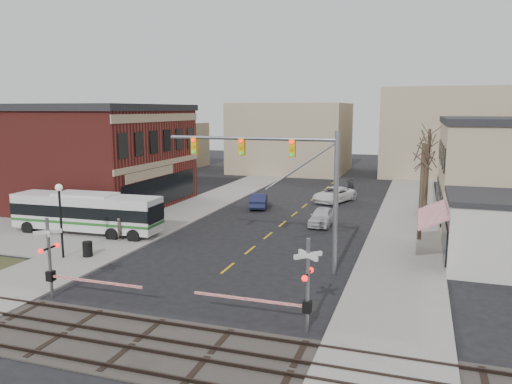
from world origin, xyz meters
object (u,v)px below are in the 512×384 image
(rr_crossing_west, at_px, (57,260))
(car_d, at_px, (342,186))
(pedestrian_far, at_px, (110,223))
(transit_bus, at_px, (86,212))
(pedestrian_near, at_px, (120,229))
(car_c, at_px, (334,195))
(rr_crossing_east, at_px, (297,285))
(trash_bin, at_px, (88,249))
(car_a, at_px, (322,216))
(street_lamp, at_px, (60,206))
(car_b, at_px, (259,200))
(traffic_signal_mast, at_px, (287,170))

(rr_crossing_west, relative_size, car_d, 1.20)
(rr_crossing_west, bearing_deg, pedestrian_far, 113.26)
(transit_bus, relative_size, pedestrian_near, 7.25)
(car_c, distance_m, pedestrian_far, 22.82)
(rr_crossing_east, xyz_separation_m, trash_bin, (-14.79, 5.90, -1.38))
(car_d, bearing_deg, car_a, -81.86)
(rr_crossing_west, bearing_deg, street_lamp, 127.71)
(rr_crossing_west, height_order, trash_bin, rr_crossing_west)
(street_lamp, xyz_separation_m, car_a, (13.36, 14.14, -2.67))
(rr_crossing_west, bearing_deg, car_c, 74.26)
(pedestrian_far, bearing_deg, car_b, 10.35)
(car_a, xyz_separation_m, car_d, (-0.98, 16.87, -0.03))
(traffic_signal_mast, xyz_separation_m, pedestrian_far, (-14.24, 3.35, -4.80))
(car_c, relative_size, pedestrian_far, 3.21)
(transit_bus, distance_m, car_d, 29.32)
(street_lamp, bearing_deg, car_b, 71.80)
(traffic_signal_mast, xyz_separation_m, car_b, (-7.14, 16.67, -5.05))
(trash_bin, xyz_separation_m, car_c, (11.32, 23.83, 0.16))
(traffic_signal_mast, height_order, trash_bin, traffic_signal_mast)
(street_lamp, xyz_separation_m, car_b, (6.36, 19.34, -2.68))
(trash_bin, xyz_separation_m, pedestrian_far, (-2.01, 5.31, 0.36))
(traffic_signal_mast, height_order, street_lamp, traffic_signal_mast)
(pedestrian_far, bearing_deg, pedestrian_near, -89.59)
(trash_bin, height_order, car_a, car_a)
(car_c, bearing_deg, rr_crossing_west, -84.24)
(traffic_signal_mast, relative_size, car_c, 1.90)
(traffic_signal_mast, height_order, pedestrian_far, traffic_signal_mast)
(car_a, bearing_deg, street_lamp, -133.46)
(trash_bin, xyz_separation_m, car_a, (12.09, 13.43, 0.12))
(car_a, height_order, car_c, car_c)
(car_b, height_order, pedestrian_near, pedestrian_near)
(rr_crossing_east, height_order, car_d, rr_crossing_east)
(transit_bus, bearing_deg, street_lamp, -66.02)
(rr_crossing_west, distance_m, car_a, 21.61)
(car_a, bearing_deg, pedestrian_near, -142.56)
(traffic_signal_mast, bearing_deg, pedestrian_far, 166.76)
(rr_crossing_east, distance_m, car_a, 19.56)
(car_d, bearing_deg, traffic_signal_mast, -82.94)
(transit_bus, xyz_separation_m, street_lamp, (2.58, -5.81, 1.71))
(rr_crossing_east, bearing_deg, pedestrian_far, 146.26)
(transit_bus, relative_size, pedestrian_far, 6.90)
(street_lamp, relative_size, car_b, 1.09)
(pedestrian_near, bearing_deg, car_c, -23.91)
(traffic_signal_mast, distance_m, car_b, 18.82)
(rr_crossing_east, xyz_separation_m, pedestrian_far, (-16.79, 11.22, -1.02))
(trash_bin, bearing_deg, street_lamp, -150.87)
(pedestrian_near, bearing_deg, car_a, -46.18)
(trash_bin, relative_size, car_b, 0.22)
(rr_crossing_east, relative_size, pedestrian_near, 3.54)
(rr_crossing_east, bearing_deg, pedestrian_near, 146.79)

